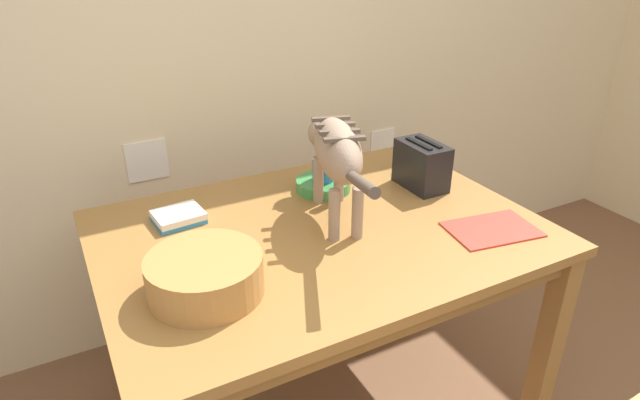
% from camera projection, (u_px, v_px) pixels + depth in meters
% --- Properties ---
extents(wall_rear, '(5.21, 0.11, 2.50)m').
position_uv_depth(wall_rear, '(252.00, 33.00, 2.16)').
color(wall_rear, beige).
rests_on(wall_rear, ground_plane).
extents(dining_table, '(1.38, 0.99, 0.76)m').
position_uv_depth(dining_table, '(320.00, 250.00, 1.77)').
color(dining_table, olive).
rests_on(dining_table, ground_plane).
extents(cat, '(0.26, 0.68, 0.33)m').
position_uv_depth(cat, '(336.00, 151.00, 1.71)').
color(cat, gray).
rests_on(cat, dining_table).
extents(saucer_bowl, '(0.20, 0.20, 0.04)m').
position_uv_depth(saucer_bowl, '(323.00, 185.00, 1.98)').
color(saucer_bowl, '#3B9147').
rests_on(saucer_bowl, dining_table).
extents(coffee_mug, '(0.12, 0.08, 0.08)m').
position_uv_depth(coffee_mug, '(324.00, 170.00, 1.95)').
color(coffee_mug, '#3375C8').
rests_on(coffee_mug, saucer_bowl).
extents(magazine, '(0.30, 0.23, 0.01)m').
position_uv_depth(magazine, '(492.00, 229.00, 1.72)').
color(magazine, red).
rests_on(magazine, dining_table).
extents(book_stack, '(0.16, 0.14, 0.04)m').
position_uv_depth(book_stack, '(178.00, 217.00, 1.76)').
color(book_stack, '#2E82BF').
rests_on(book_stack, dining_table).
extents(wicker_basket, '(0.30, 0.30, 0.11)m').
position_uv_depth(wicker_basket, '(205.00, 275.00, 1.39)').
color(wicker_basket, '#B17A3E').
rests_on(wicker_basket, dining_table).
extents(toaster, '(0.12, 0.20, 0.18)m').
position_uv_depth(toaster, '(422.00, 165.00, 1.97)').
color(toaster, black).
rests_on(toaster, dining_table).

